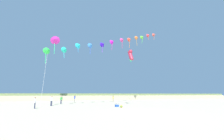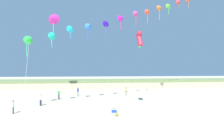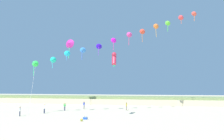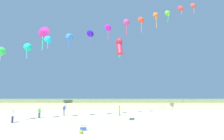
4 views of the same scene
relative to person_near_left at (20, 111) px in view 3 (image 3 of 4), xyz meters
name	(u,v)px [view 3 (image 3 of 4)]	position (x,y,z in m)	size (l,w,h in m)	color
ground_plane	(68,132)	(12.73, -9.10, -0.91)	(240.00, 240.00, 0.00)	beige
dune_ridge	(125,100)	(12.73, 30.05, 0.18)	(120.00, 11.32, 2.19)	beige
person_near_left	(20,111)	(0.00, 0.00, 0.00)	(0.23, 0.55, 1.57)	#282D4C
person_near_right	(126,106)	(15.84, 12.60, 0.02)	(0.22, 0.57, 1.61)	#726656
person_mid_center	(65,106)	(3.48, 9.30, 0.02)	(0.56, 0.25, 1.61)	#282D4C
person_far_left	(44,108)	(1.89, 4.23, 0.07)	(0.58, 0.28, 1.69)	#282D4C
person_far_right	(84,105)	(6.46, 12.63, 0.07)	(0.41, 0.53, 1.69)	gray
kite_banner_string	(121,37)	(15.51, 8.56, 13.66)	(30.78, 13.74, 21.12)	#30E84B
large_kite_low_lead	(114,59)	(15.48, 1.69, 8.34)	(0.89, 1.46, 2.46)	#C42843
large_kite_mid_trail	(69,43)	(1.31, 15.56, 14.66)	(2.40, 1.29, 4.93)	#CA2893
beach_cooler	(85,118)	(11.66, -0.84, -0.70)	(0.58, 0.41, 0.46)	blue
beach_ball	(82,120)	(11.72, -2.51, -0.73)	(0.36, 0.36, 0.36)	orange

